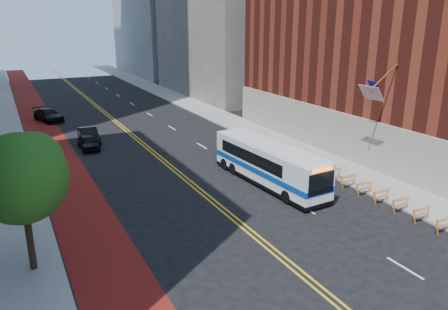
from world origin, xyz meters
TOP-DOWN VIEW (x-y plane):
  - ground at (0.00, 0.00)m, footprint 160.00×160.00m
  - sidewalk_left at (-12.00, 30.00)m, footprint 4.00×140.00m
  - sidewalk_right at (12.00, 30.00)m, footprint 4.00×140.00m
  - bus_lane_paint at (-8.10, 30.00)m, footprint 3.60×140.00m
  - center_line_inner at (-0.18, 30.00)m, footprint 0.14×140.00m
  - center_line_outer at (0.18, 30.00)m, footprint 0.14×140.00m
  - lane_dashes at (4.80, 38.00)m, footprint 0.14×98.20m
  - brick_building at (21.93, 12.00)m, footprint 18.73×36.00m
  - construction_barriers at (9.60, 3.42)m, footprint 1.42×10.91m
  - street_tree at (-11.24, 6.04)m, footprint 4.20×4.20m
  - transit_bus at (5.01, 10.77)m, footprint 3.10×11.11m
  - car_a at (-5.00, 25.83)m, footprint 1.56×3.88m
  - car_b at (-4.59, 27.75)m, footprint 1.79×4.70m
  - car_c at (-6.97, 39.84)m, footprint 3.49×5.37m

SIDE VIEW (x-z plane):
  - ground at x=0.00m, z-range 0.00..0.00m
  - center_line_inner at x=-0.18m, z-range 0.00..0.01m
  - center_line_outer at x=0.18m, z-range 0.00..0.01m
  - bus_lane_paint at x=-8.10m, z-range 0.00..0.01m
  - lane_dashes at x=4.80m, z-range 0.00..0.01m
  - sidewalk_left at x=-12.00m, z-range 0.00..0.15m
  - sidewalk_right at x=12.00m, z-range 0.00..0.15m
  - car_a at x=-5.00m, z-range 0.00..1.32m
  - construction_barriers at x=9.60m, z-range 0.17..1.18m
  - car_c at x=-6.97m, z-range 0.00..1.45m
  - car_b at x=-4.59m, z-range 0.00..1.53m
  - transit_bus at x=5.01m, z-range 0.07..3.08m
  - street_tree at x=-11.24m, z-range 1.56..8.26m
  - brick_building at x=21.93m, z-range -0.04..21.96m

